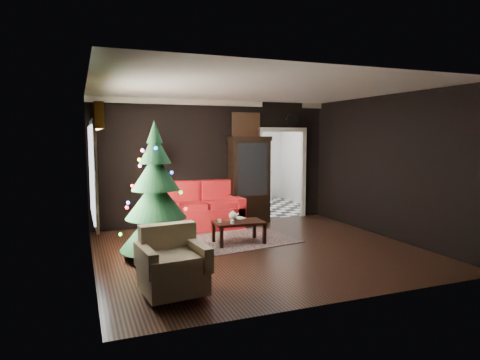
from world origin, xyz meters
name	(u,v)px	position (x,y,z in m)	size (l,w,h in m)	color
floor	(258,250)	(0.00, 0.00, 0.00)	(5.50, 5.50, 0.00)	black
ceiling	(259,88)	(0.00, 0.00, 2.80)	(5.50, 5.50, 0.00)	white
wall_back	(215,162)	(0.00, 2.50, 1.40)	(5.50, 5.50, 0.00)	black
wall_front	(345,187)	(0.00, -2.50, 1.40)	(5.50, 5.50, 0.00)	black
wall_left	(90,176)	(-2.75, 0.00, 1.40)	(5.50, 5.50, 0.00)	black
wall_right	(387,167)	(2.75, 0.00, 1.40)	(5.50, 5.50, 0.00)	black
doorway	(281,175)	(1.70, 2.50, 1.05)	(1.10, 0.10, 2.10)	#F0E4CB
left_window	(92,172)	(-2.71, 0.20, 1.45)	(0.05, 1.60, 1.40)	white
valance	(96,118)	(-2.63, 0.20, 2.27)	(0.12, 2.10, 0.35)	brown
kitchen_floor	(257,208)	(1.70, 4.00, 0.00)	(3.00, 3.00, 0.00)	silver
kitchen_window	(238,146)	(1.70, 5.45, 1.70)	(0.70, 0.06, 0.70)	white
rug	(238,240)	(-0.11, 0.75, 0.01)	(2.07, 1.50, 0.01)	#332029
loveseat	(204,205)	(-0.40, 2.05, 0.50)	(1.70, 0.90, 1.00)	maroon
curio_cabinet	(249,182)	(0.75, 2.27, 0.95)	(0.90, 0.45, 1.90)	black
floor_lamp	(153,194)	(-1.51, 1.89, 0.83)	(0.29, 0.29, 1.70)	black
christmas_tree	(156,195)	(-1.76, 0.14, 1.05)	(1.18, 1.18, 2.26)	black
armchair	(172,260)	(-1.86, -1.55, 0.46)	(0.78, 0.78, 0.80)	#CEB683
coffee_table	(239,232)	(-0.17, 0.54, 0.22)	(0.91, 0.54, 0.41)	black
teapot	(233,215)	(-0.21, 0.74, 0.50)	(0.17, 0.17, 0.16)	white
cup_a	(219,221)	(-0.53, 0.58, 0.45)	(0.07, 0.07, 0.06)	white
cup_b	(232,222)	(-0.35, 0.38, 0.45)	(0.07, 0.07, 0.06)	white
book	(235,213)	(-0.16, 0.75, 0.54)	(0.18, 0.02, 0.24)	tan
wall_clock	(292,120)	(1.95, 2.45, 2.38)	(0.32, 0.32, 0.06)	white
painting	(246,125)	(0.75, 2.46, 2.25)	(0.62, 0.05, 0.52)	#AA8144
kitchen_counter	(241,187)	(1.70, 5.20, 0.45)	(1.80, 0.60, 0.90)	silver
kitchen_table	(251,196)	(1.40, 3.70, 0.38)	(0.70, 0.70, 0.75)	brown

